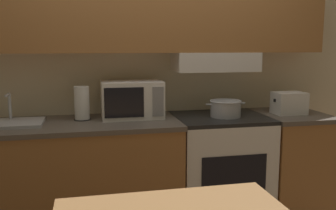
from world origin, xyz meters
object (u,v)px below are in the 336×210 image
microwave (132,99)px  toaster (289,103)px  cooking_pot (226,108)px  paper_towel_roll (82,103)px  stove_range (219,167)px  sink_basin (7,123)px

microwave → toaster: size_ratio=1.80×
cooking_pot → toaster: size_ratio=1.25×
microwave → paper_towel_roll: microwave is taller
microwave → stove_range: bearing=-8.9°
toaster → sink_basin: (-2.27, 0.03, -0.08)m
stove_range → sink_basin: bearing=-179.8°
toaster → microwave: bearing=173.8°
stove_range → cooking_pot: (0.03, -0.04, 0.52)m
microwave → sink_basin: size_ratio=0.96×
microwave → sink_basin: bearing=-172.7°
paper_towel_roll → stove_range: bearing=-4.3°
sink_basin → microwave: bearing=7.3°
stove_range → microwave: (-0.73, 0.11, 0.60)m
sink_basin → paper_towel_roll: bearing=9.5°
sink_basin → paper_towel_roll: size_ratio=1.91×
cooking_pot → toaster: toaster is taller
stove_range → paper_towel_roll: 1.27m
microwave → toaster: bearing=-6.2°
microwave → sink_basin: (-0.94, -0.12, -0.13)m
microwave → paper_towel_roll: size_ratio=1.84×
cooking_pot → paper_towel_roll: paper_towel_roll is taller
cooking_pot → paper_towel_roll: (-1.15, 0.12, 0.06)m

